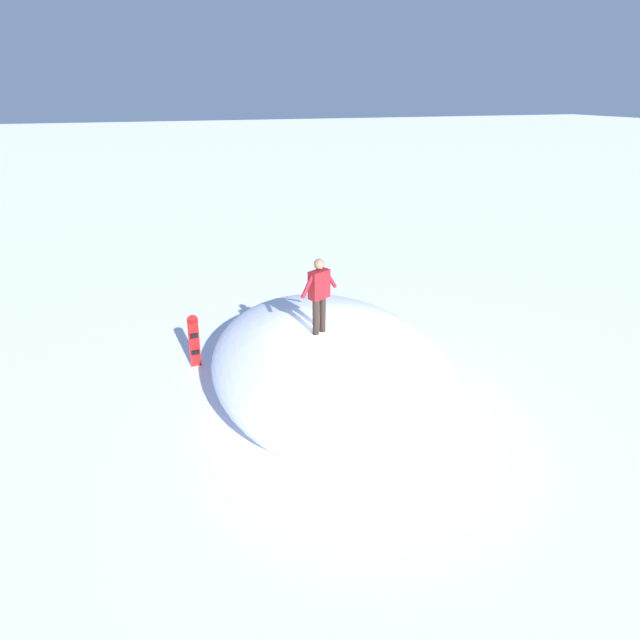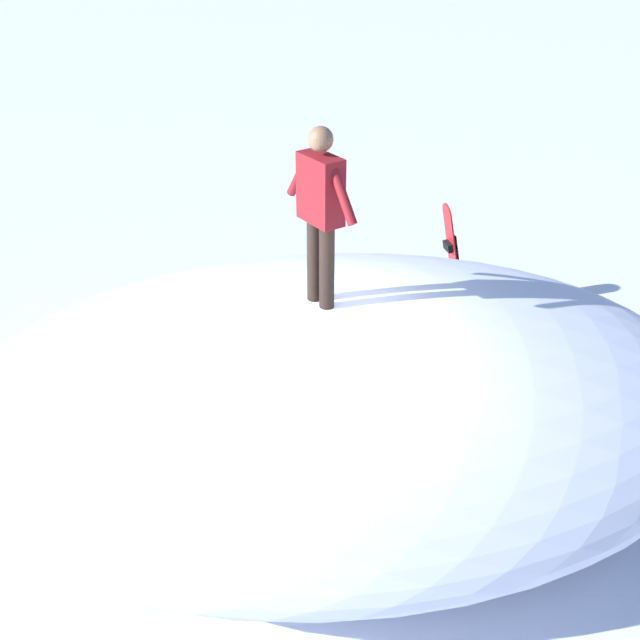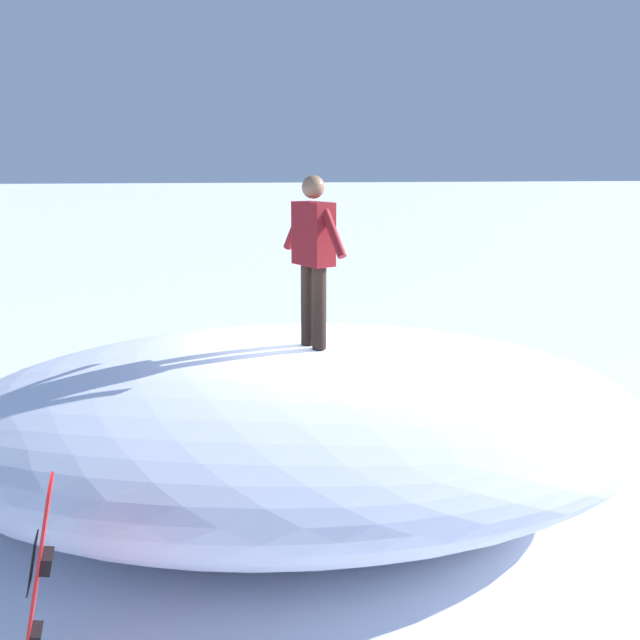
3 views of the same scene
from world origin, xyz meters
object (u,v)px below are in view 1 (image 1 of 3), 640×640
(snowboard_primary_upright, at_px, (194,341))
(snowboarder_standing, at_px, (319,291))
(backpack_far, at_px, (355,320))
(backpack_near, at_px, (274,326))

(snowboard_primary_upright, bearing_deg, snowboarder_standing, -130.60)
(snowboarder_standing, xyz_separation_m, backpack_far, (3.27, -2.24, -2.45))
(backpack_near, bearing_deg, snowboard_primary_upright, 120.48)
(snowboarder_standing, relative_size, snowboard_primary_upright, 1.06)
(snowboarder_standing, bearing_deg, snowboard_primary_upright, 49.40)
(snowboarder_standing, height_order, backpack_near, snowboarder_standing)
(snowboarder_standing, height_order, snowboard_primary_upright, snowboarder_standing)
(snowboard_primary_upright, bearing_deg, backpack_near, -59.52)
(backpack_far, bearing_deg, backpack_near, 82.54)
(snowboard_primary_upright, height_order, backpack_near, snowboard_primary_upright)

